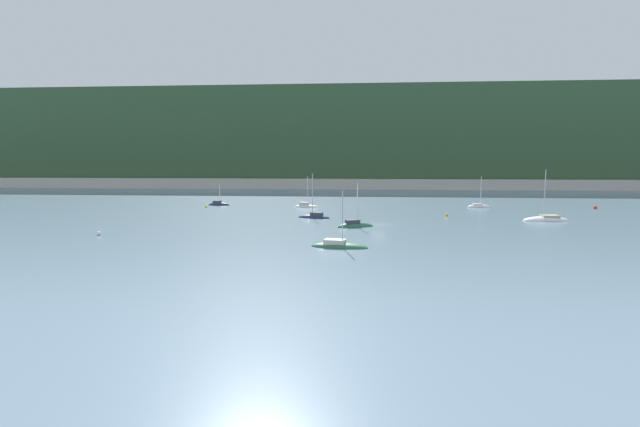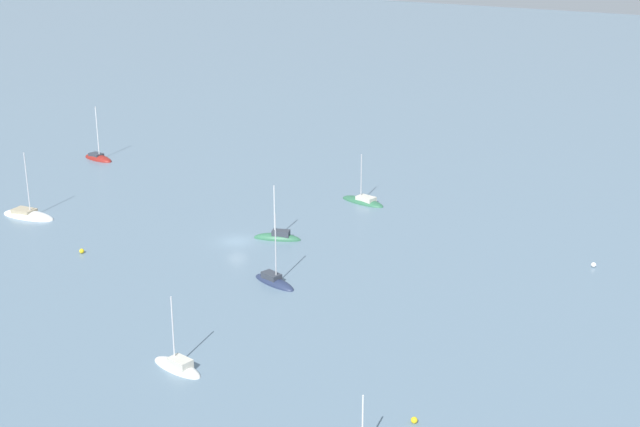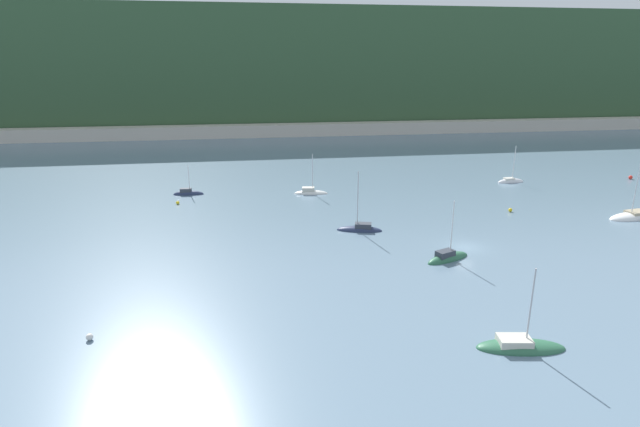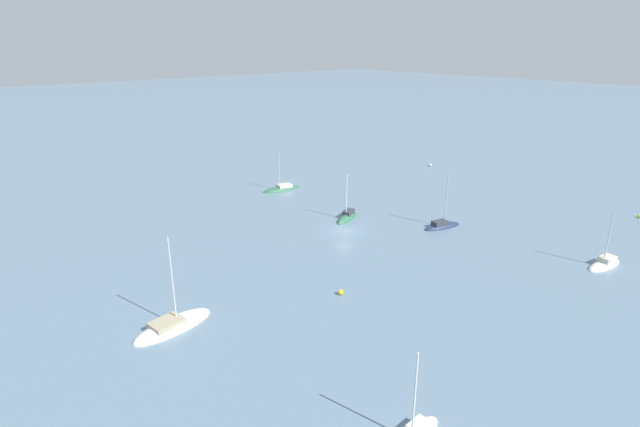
# 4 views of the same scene
# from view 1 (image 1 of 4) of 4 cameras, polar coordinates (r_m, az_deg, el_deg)

# --- Properties ---
(ground_plane) EXTENTS (600.00, 600.00, 0.00)m
(ground_plane) POSITION_cam_1_polar(r_m,az_deg,el_deg) (86.49, 6.72, -1.26)
(ground_plane) COLOR slate
(hillside_ridge) EXTENTS (361.29, 86.16, 39.63)m
(hillside_ridge) POSITION_cam_1_polar(r_m,az_deg,el_deg) (234.79, 5.74, 8.30)
(hillside_ridge) COLOR #335133
(hillside_ridge) RESTS_ON ground_plane
(shore_town_strip) EXTENTS (307.10, 6.00, 3.74)m
(shore_town_strip) POSITION_cam_1_polar(r_m,az_deg,el_deg) (188.29, 5.84, 3.36)
(shore_town_strip) COLOR beige
(shore_town_strip) RESTS_ON ground_plane
(sailboat_0) EXTENTS (5.60, 2.02, 8.00)m
(sailboat_0) POSITION_cam_1_polar(r_m,az_deg,el_deg) (121.63, 17.71, 0.69)
(sailboat_0) COLOR silver
(sailboat_0) RESTS_ON ground_plane
(sailboat_2) EXTENTS (8.85, 4.18, 10.21)m
(sailboat_2) POSITION_cam_1_polar(r_m,az_deg,el_deg) (99.94, 24.41, -0.73)
(sailboat_2) COLOR white
(sailboat_2) RESTS_ON ground_plane
(sailboat_3) EXTENTS (7.75, 3.62, 7.90)m
(sailboat_3) POSITION_cam_1_polar(r_m,az_deg,el_deg) (63.82, 2.18, -3.80)
(sailboat_3) COLOR #2D6647
(sailboat_3) RESTS_ON ground_plane
(sailboat_4) EXTENTS (5.46, 1.84, 5.99)m
(sailboat_4) POSITION_cam_1_polar(r_m,az_deg,el_deg) (123.93, -11.50, 0.97)
(sailboat_4) COLOR #232D4C
(sailboat_4) RESTS_ON ground_plane
(sailboat_5) EXTENTS (6.30, 2.80, 7.87)m
(sailboat_5) POSITION_cam_1_polar(r_m,az_deg,el_deg) (116.88, -1.60, 0.79)
(sailboat_5) COLOR white
(sailboat_5) RESTS_ON ground_plane
(sailboat_6) EXTENTS (6.68, 3.42, 9.17)m
(sailboat_6) POSITION_cam_1_polar(r_m,az_deg,el_deg) (95.35, -0.65, -0.44)
(sailboat_6) COLOR #232D4C
(sailboat_6) RESTS_ON ground_plane
(sailboat_7) EXTENTS (6.50, 4.03, 8.08)m
(sailboat_7) POSITION_cam_1_polar(r_m,az_deg,el_deg) (82.90, 4.04, -1.47)
(sailboat_7) COLOR #2D6647
(sailboat_7) RESTS_ON ground_plane
(mooring_buoy_0) EXTENTS (0.57, 0.57, 0.57)m
(mooring_buoy_0) POSITION_cam_1_polar(r_m,az_deg,el_deg) (118.33, -12.88, 0.78)
(mooring_buoy_0) COLOR yellow
(mooring_buoy_0) RESTS_ON ground_plane
(mooring_buoy_1) EXTENTS (0.60, 0.60, 0.60)m
(mooring_buoy_1) POSITION_cam_1_polar(r_m,az_deg,el_deg) (101.40, 14.27, -0.14)
(mooring_buoy_1) COLOR yellow
(mooring_buoy_1) RESTS_ON ground_plane
(mooring_buoy_2) EXTENTS (0.77, 0.77, 0.77)m
(mooring_buoy_2) POSITION_cam_1_polar(r_m,az_deg,el_deg) (128.41, 28.94, 0.62)
(mooring_buoy_2) COLOR red
(mooring_buoy_2) RESTS_ON ground_plane
(mooring_buoy_3) EXTENTS (0.61, 0.61, 0.61)m
(mooring_buoy_3) POSITION_cam_1_polar(r_m,az_deg,el_deg) (80.56, -23.96, -2.09)
(mooring_buoy_3) COLOR white
(mooring_buoy_3) RESTS_ON ground_plane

